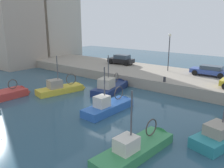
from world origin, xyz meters
TOP-DOWN VIEW (x-y plane):
  - water_surface at (0.00, 0.00)m, footprint 80.00×80.00m
  - quay_wall at (11.50, 0.00)m, footprint 9.00×56.00m
  - fishing_boat_blue at (-0.31, -0.74)m, footprint 5.91×2.02m
  - fishing_boat_yellow at (0.56, 6.76)m, footprint 5.99×2.82m
  - fishing_boat_green at (-4.49, -6.22)m, footprint 6.55×2.39m
  - fishing_boat_red at (-4.57, 9.70)m, footprint 5.94×2.33m
  - fishing_boat_navy at (4.31, 2.87)m, footprint 6.48×3.21m
  - parked_car_black at (13.14, 8.05)m, footprint 2.12×4.10m
  - parked_car_blue at (13.41, -4.92)m, footprint 1.95×4.32m
  - mooring_bollard_mid at (7.35, -2.00)m, footprint 0.28×0.28m
  - quay_streetlamp at (13.00, 0.28)m, footprint 0.36×0.36m
  - waterfront_building_west at (14.91, 26.32)m, footprint 8.48×7.77m

SIDE VIEW (x-z plane):
  - water_surface at x=0.00m, z-range 0.00..0.00m
  - fishing_boat_green at x=-4.49m, z-range -2.26..2.47m
  - fishing_boat_red at x=-4.57m, z-range -2.34..2.55m
  - fishing_boat_blue at x=-0.31m, z-range -2.23..2.47m
  - fishing_boat_yellow at x=0.56m, z-range -2.24..2.54m
  - fishing_boat_navy at x=4.31m, z-range -2.34..2.65m
  - quay_wall at x=11.50m, z-range 0.00..1.20m
  - mooring_bollard_mid at x=7.35m, z-range 1.20..1.75m
  - parked_car_blue at x=13.41m, z-range 1.23..2.48m
  - parked_car_black at x=13.14m, z-range 1.21..2.66m
  - quay_streetlamp at x=13.00m, z-range 2.04..6.87m
  - waterfront_building_west at x=14.91m, z-range 0.02..21.34m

